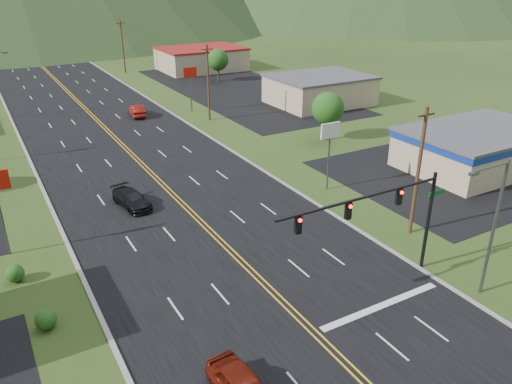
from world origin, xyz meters
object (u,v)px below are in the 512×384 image
traffic_signal (386,210)px  car_red_far (137,111)px  streetlight_east (492,221)px  car_dark_mid (132,199)px

traffic_signal → car_red_far: traffic_signal is taller
streetlight_east → traffic_signal: bearing=139.6°
streetlight_east → car_dark_mid: streetlight_east is taller
car_dark_mid → streetlight_east: bearing=-66.9°
car_dark_mid → car_red_far: car_red_far is taller
traffic_signal → car_dark_mid: traffic_signal is taller
car_dark_mid → car_red_far: (9.45, 28.42, 0.10)m
car_dark_mid → car_red_far: 29.95m
traffic_signal → car_dark_mid: bearing=118.4°
car_red_far → streetlight_east: bearing=104.7°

